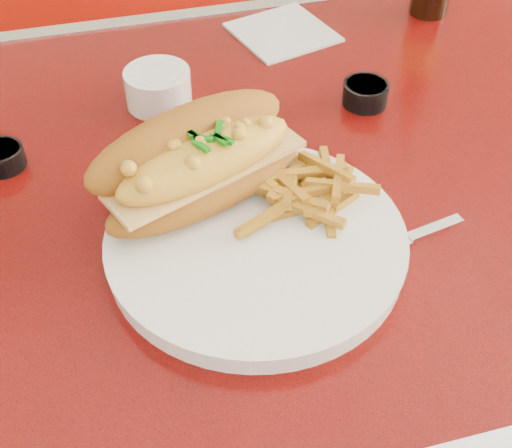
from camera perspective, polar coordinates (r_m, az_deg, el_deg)
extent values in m
cube|color=#B5100B|center=(0.86, -0.74, 3.18)|extent=(1.20, 0.80, 0.04)
cube|color=silver|center=(1.19, -5.75, 15.43)|extent=(1.22, 0.03, 0.04)
cylinder|color=silver|center=(1.14, -0.57, -11.40)|extent=(0.09, 0.09, 0.72)
cube|color=#9E160A|center=(1.79, -6.87, 6.14)|extent=(1.20, 0.50, 0.45)
cylinder|color=white|center=(0.74, 0.00, -1.65)|extent=(0.37, 0.37, 0.02)
cylinder|color=white|center=(0.73, 0.00, -0.99)|extent=(0.38, 0.38, 0.00)
ellipsoid|color=#A6621A|center=(0.76, -3.90, 3.25)|extent=(0.26, 0.17, 0.05)
cube|color=#EEBE6A|center=(0.75, -3.98, 4.42)|extent=(0.23, 0.14, 0.01)
ellipsoid|color=gold|center=(0.74, -4.03, 5.21)|extent=(0.22, 0.14, 0.05)
ellipsoid|color=#A6621A|center=(0.76, -5.47, 6.64)|extent=(0.26, 0.18, 0.09)
cube|color=silver|center=(0.78, 3.65, 2.07)|extent=(0.02, 0.13, 0.00)
cube|color=silver|center=(0.84, 2.54, 5.47)|extent=(0.02, 0.03, 0.00)
cylinder|color=white|center=(0.96, -7.83, 10.75)|extent=(0.11, 0.11, 0.05)
cylinder|color=black|center=(0.95, -7.96, 11.82)|extent=(0.10, 0.10, 0.01)
cylinder|color=black|center=(0.90, -19.61, 5.04)|extent=(0.07, 0.07, 0.03)
cylinder|color=#D2804C|center=(0.89, -19.77, 5.56)|extent=(0.06, 0.06, 0.01)
cylinder|color=black|center=(0.96, 8.74, 10.28)|extent=(0.08, 0.08, 0.03)
cylinder|color=#D2804C|center=(0.96, 8.82, 10.88)|extent=(0.07, 0.07, 0.01)
cube|color=silver|center=(0.75, 8.57, -2.64)|extent=(0.12, 0.04, 0.00)
cube|color=silver|center=(0.79, 14.15, -0.34)|extent=(0.07, 0.03, 0.01)
cube|color=silver|center=(1.12, 2.14, 15.08)|extent=(0.17, 0.17, 0.00)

